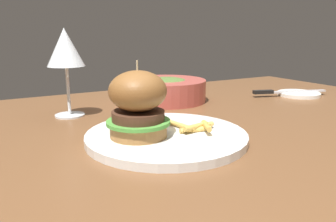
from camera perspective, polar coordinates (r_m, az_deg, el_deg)
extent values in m
cube|color=brown|center=(0.72, 1.98, -3.02)|extent=(1.41, 0.84, 0.04)
cylinder|color=brown|center=(1.50, 16.22, -9.54)|extent=(0.06, 0.06, 0.70)
cylinder|color=white|center=(0.58, -0.28, -4.41)|extent=(0.28, 0.28, 0.01)
cylinder|color=#9E6B38|center=(0.56, -5.14, -3.30)|extent=(0.10, 0.10, 0.02)
cylinder|color=#4C9338|center=(0.55, -5.17, -1.91)|extent=(0.11, 0.11, 0.01)
cylinder|color=#4C2D1E|center=(0.55, -5.20, -0.80)|extent=(0.09, 0.09, 0.02)
ellipsoid|color=brown|center=(0.54, -5.29, 3.49)|extent=(0.10, 0.10, 0.07)
cylinder|color=#CCB78C|center=(0.54, -5.35, 6.12)|extent=(0.00, 0.00, 0.05)
cylinder|color=#EABC5B|center=(0.58, 4.81, -3.24)|extent=(0.06, 0.02, 0.01)
cylinder|color=#E0B251|center=(0.59, 5.83, -2.72)|extent=(0.05, 0.01, 0.01)
cylinder|color=#E0B251|center=(0.60, 2.40, -2.55)|extent=(0.02, 0.07, 0.01)
cylinder|color=gold|center=(0.58, 6.69, -2.57)|extent=(0.03, 0.05, 0.01)
cylinder|color=#E0B251|center=(0.58, 4.87, -2.65)|extent=(0.06, 0.02, 0.01)
cylinder|color=#EABC5B|center=(0.59, 5.60, -2.61)|extent=(0.06, 0.01, 0.01)
cylinder|color=silver|center=(0.77, -16.70, -0.69)|extent=(0.07, 0.07, 0.00)
cylinder|color=silver|center=(0.76, -16.99, 3.40)|extent=(0.01, 0.01, 0.11)
cone|color=silver|center=(0.75, -17.49, 10.55)|extent=(0.08, 0.08, 0.08)
cylinder|color=white|center=(1.06, 21.79, 2.78)|extent=(0.12, 0.12, 0.01)
cube|color=silver|center=(1.05, 21.83, 3.18)|extent=(0.17, 0.07, 0.00)
cube|color=black|center=(1.00, 16.24, 3.21)|extent=(0.06, 0.03, 0.01)
cylinder|color=#B24C42|center=(0.90, -0.30, 3.62)|extent=(0.22, 0.22, 0.06)
ellipsoid|color=#4C662D|center=(0.90, -0.30, 5.09)|extent=(0.12, 0.12, 0.02)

